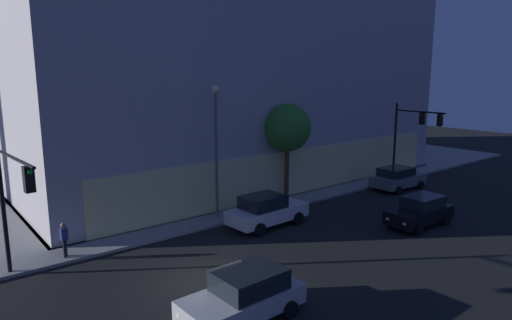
{
  "coord_description": "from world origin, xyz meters",
  "views": [
    {
      "loc": [
        -8.87,
        -14.82,
        8.36
      ],
      "look_at": [
        5.71,
        3.46,
        3.89
      ],
      "focal_mm": 31.29,
      "sensor_mm": 36.0,
      "label": 1
    }
  ],
  "objects_px": {
    "street_lamp_sidewalk": "(216,135)",
    "car_black": "(420,211)",
    "pedestrian_waiting": "(64,237)",
    "car_grey": "(398,178)",
    "sidewalk_tree": "(287,128)",
    "car_silver": "(244,295)",
    "car_white": "(266,210)",
    "modern_building": "(208,50)",
    "traffic_light_near_corner": "(12,191)",
    "traffic_light_far_corner": "(413,128)"
  },
  "relations": [
    {
      "from": "street_lamp_sidewalk",
      "to": "car_black",
      "type": "distance_m",
      "value": 12.29
    },
    {
      "from": "pedestrian_waiting",
      "to": "car_grey",
      "type": "distance_m",
      "value": 23.19
    },
    {
      "from": "street_lamp_sidewalk",
      "to": "car_black",
      "type": "height_order",
      "value": "street_lamp_sidewalk"
    },
    {
      "from": "sidewalk_tree",
      "to": "car_grey",
      "type": "distance_m",
      "value": 9.93
    },
    {
      "from": "sidewalk_tree",
      "to": "car_silver",
      "type": "bearing_deg",
      "value": -138.02
    },
    {
      "from": "street_lamp_sidewalk",
      "to": "car_grey",
      "type": "xyz_separation_m",
      "value": [
        14.32,
        -2.57,
        -4.13
      ]
    },
    {
      "from": "pedestrian_waiting",
      "to": "car_silver",
      "type": "relative_size",
      "value": 0.37
    },
    {
      "from": "car_white",
      "to": "car_black",
      "type": "relative_size",
      "value": 1.12
    },
    {
      "from": "modern_building",
      "to": "car_grey",
      "type": "distance_m",
      "value": 18.88
    },
    {
      "from": "pedestrian_waiting",
      "to": "sidewalk_tree",
      "type": "bearing_deg",
      "value": 3.46
    },
    {
      "from": "traffic_light_near_corner",
      "to": "car_silver",
      "type": "xyz_separation_m",
      "value": [
        5.6,
        -7.31,
        -3.11
      ]
    },
    {
      "from": "sidewalk_tree",
      "to": "traffic_light_far_corner",
      "type": "bearing_deg",
      "value": -12.19
    },
    {
      "from": "traffic_light_far_corner",
      "to": "sidewalk_tree",
      "type": "distance_m",
      "value": 11.2
    },
    {
      "from": "traffic_light_near_corner",
      "to": "car_silver",
      "type": "height_order",
      "value": "traffic_light_near_corner"
    },
    {
      "from": "car_silver",
      "to": "car_white",
      "type": "relative_size",
      "value": 0.93
    },
    {
      "from": "car_grey",
      "to": "modern_building",
      "type": "bearing_deg",
      "value": 115.72
    },
    {
      "from": "car_black",
      "to": "car_white",
      "type": "bearing_deg",
      "value": 142.08
    },
    {
      "from": "modern_building",
      "to": "traffic_light_far_corner",
      "type": "bearing_deg",
      "value": -56.6
    },
    {
      "from": "traffic_light_far_corner",
      "to": "sidewalk_tree",
      "type": "height_order",
      "value": "sidewalk_tree"
    },
    {
      "from": "street_lamp_sidewalk",
      "to": "car_silver",
      "type": "height_order",
      "value": "street_lamp_sidewalk"
    },
    {
      "from": "modern_building",
      "to": "sidewalk_tree",
      "type": "bearing_deg",
      "value": -97.48
    },
    {
      "from": "modern_building",
      "to": "car_grey",
      "type": "bearing_deg",
      "value": -64.28
    },
    {
      "from": "traffic_light_far_corner",
      "to": "car_silver",
      "type": "xyz_separation_m",
      "value": [
        -22.04,
        -7.63,
        -3.48
      ]
    },
    {
      "from": "traffic_light_near_corner",
      "to": "car_white",
      "type": "distance_m",
      "value": 12.78
    },
    {
      "from": "traffic_light_far_corner",
      "to": "street_lamp_sidewalk",
      "type": "distance_m",
      "value": 16.79
    },
    {
      "from": "modern_building",
      "to": "car_silver",
      "type": "relative_size",
      "value": 7.51
    },
    {
      "from": "traffic_light_near_corner",
      "to": "car_black",
      "type": "relative_size",
      "value": 1.31
    },
    {
      "from": "modern_building",
      "to": "car_grey",
      "type": "height_order",
      "value": "modern_building"
    },
    {
      "from": "sidewalk_tree",
      "to": "car_grey",
      "type": "relative_size",
      "value": 1.44
    },
    {
      "from": "car_silver",
      "to": "car_grey",
      "type": "xyz_separation_m",
      "value": [
        19.72,
        7.2,
        -0.03
      ]
    },
    {
      "from": "modern_building",
      "to": "street_lamp_sidewalk",
      "type": "distance_m",
      "value": 15.12
    },
    {
      "from": "car_black",
      "to": "car_grey",
      "type": "xyz_separation_m",
      "value": [
        6.09,
        5.57,
        -0.01
      ]
    },
    {
      "from": "car_black",
      "to": "car_grey",
      "type": "bearing_deg",
      "value": 42.43
    },
    {
      "from": "car_silver",
      "to": "traffic_light_far_corner",
      "type": "bearing_deg",
      "value": 19.11
    },
    {
      "from": "sidewalk_tree",
      "to": "car_black",
      "type": "distance_m",
      "value": 9.64
    },
    {
      "from": "sidewalk_tree",
      "to": "pedestrian_waiting",
      "type": "xyz_separation_m",
      "value": [
        -14.5,
        -0.88,
        -3.82
      ]
    },
    {
      "from": "car_silver",
      "to": "car_grey",
      "type": "relative_size",
      "value": 0.99
    },
    {
      "from": "car_white",
      "to": "car_grey",
      "type": "bearing_deg",
      "value": 1.13
    },
    {
      "from": "traffic_light_far_corner",
      "to": "car_white",
      "type": "distance_m",
      "value": 15.63
    },
    {
      "from": "sidewalk_tree",
      "to": "car_grey",
      "type": "height_order",
      "value": "sidewalk_tree"
    },
    {
      "from": "traffic_light_near_corner",
      "to": "traffic_light_far_corner",
      "type": "bearing_deg",
      "value": 0.67
    },
    {
      "from": "pedestrian_waiting",
      "to": "car_silver",
      "type": "bearing_deg",
      "value": -69.58
    },
    {
      "from": "pedestrian_waiting",
      "to": "car_white",
      "type": "distance_m",
      "value": 10.43
    },
    {
      "from": "traffic_light_near_corner",
      "to": "pedestrian_waiting",
      "type": "height_order",
      "value": "traffic_light_near_corner"
    },
    {
      "from": "pedestrian_waiting",
      "to": "modern_building",
      "type": "bearing_deg",
      "value": 38.41
    },
    {
      "from": "sidewalk_tree",
      "to": "car_white",
      "type": "distance_m",
      "value": 6.63
    },
    {
      "from": "car_white",
      "to": "traffic_light_far_corner",
      "type": "bearing_deg",
      "value": 2.57
    },
    {
      "from": "modern_building",
      "to": "traffic_light_far_corner",
      "type": "relative_size",
      "value": 5.47
    },
    {
      "from": "street_lamp_sidewalk",
      "to": "pedestrian_waiting",
      "type": "xyz_separation_m",
      "value": [
        -8.79,
        -0.66,
        -3.85
      ]
    },
    {
      "from": "modern_building",
      "to": "traffic_light_near_corner",
      "type": "height_order",
      "value": "modern_building"
    }
  ]
}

